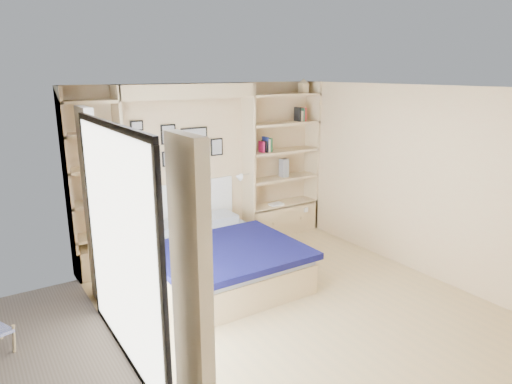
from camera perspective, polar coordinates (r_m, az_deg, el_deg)
ground at (r=5.58m, az=4.58°, el=-13.71°), size 4.50×4.50×0.00m
room_shell at (r=6.20m, az=-6.68°, el=-0.08°), size 4.50×4.50×4.50m
bed at (r=6.09m, az=-5.32°, el=-8.19°), size 1.82×2.24×1.07m
photo_gallery at (r=6.69m, az=-10.04°, el=5.52°), size 1.48×0.02×0.82m
reading_lamps at (r=6.65m, az=-7.88°, el=1.12°), size 1.92×0.12×0.15m
shelf_decor at (r=7.28m, az=1.67°, el=7.01°), size 3.58×0.23×2.03m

